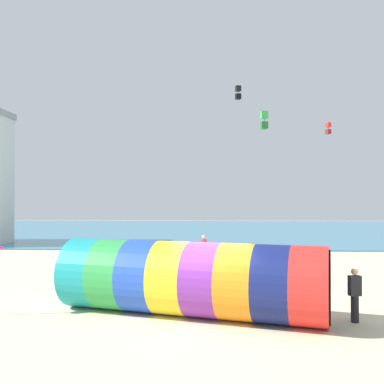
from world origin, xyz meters
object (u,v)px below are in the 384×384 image
(kite_red_box, at_px, (328,128))
(kite_black_box, at_px, (238,93))
(kite_handler, at_px, (355,295))
(giant_inflatable_tube, at_px, (190,279))
(bystander_mid_beach, at_px, (204,250))
(kite_green_box, at_px, (264,120))
(bystander_near_water, at_px, (127,258))

(kite_red_box, height_order, kite_black_box, kite_black_box)
(kite_handler, xyz_separation_m, kite_black_box, (-2.44, 17.78, 10.70))
(kite_handler, xyz_separation_m, kite_red_box, (3.63, 16.23, 7.78))
(giant_inflatable_tube, relative_size, kite_black_box, 8.69)
(kite_black_box, height_order, bystander_mid_beach, kite_black_box)
(kite_green_box, relative_size, kite_red_box, 1.18)
(giant_inflatable_tube, distance_m, kite_handler, 5.16)
(giant_inflatable_tube, relative_size, kite_green_box, 9.20)
(kite_handler, height_order, kite_black_box, kite_black_box)
(kite_red_box, height_order, bystander_near_water, kite_red_box)
(giant_inflatable_tube, height_order, kite_handler, giant_inflatable_tube)
(kite_handler, relative_size, kite_black_box, 1.61)
(kite_red_box, bearing_deg, bystander_near_water, -147.75)
(kite_green_box, bearing_deg, kite_handler, -79.48)
(giant_inflatable_tube, bearing_deg, kite_red_box, 60.85)
(giant_inflatable_tube, distance_m, kite_black_box, 20.29)
(kite_handler, bearing_deg, bystander_near_water, 136.16)
(kite_handler, relative_size, kite_red_box, 2.00)
(kite_green_box, height_order, bystander_near_water, kite_green_box)
(kite_handler, xyz_separation_m, kite_green_box, (-1.66, 8.91, 7.05))
(kite_handler, bearing_deg, kite_green_box, 100.52)
(kite_handler, height_order, kite_red_box, kite_red_box)
(kite_red_box, xyz_separation_m, kite_black_box, (-6.07, 1.56, 2.92))
(giant_inflatable_tube, bearing_deg, bystander_near_water, 114.82)
(bystander_mid_beach, bearing_deg, kite_black_box, 70.86)
(giant_inflatable_tube, xyz_separation_m, kite_handler, (5.12, -0.54, -0.35))
(kite_green_box, relative_size, bystander_near_water, 0.64)
(giant_inflatable_tube, bearing_deg, kite_green_box, 67.52)
(kite_green_box, distance_m, kite_red_box, 9.05)
(kite_green_box, distance_m, bystander_near_water, 10.08)
(bystander_near_water, distance_m, bystander_mid_beach, 4.64)
(kite_handler, bearing_deg, giant_inflatable_tube, 173.95)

